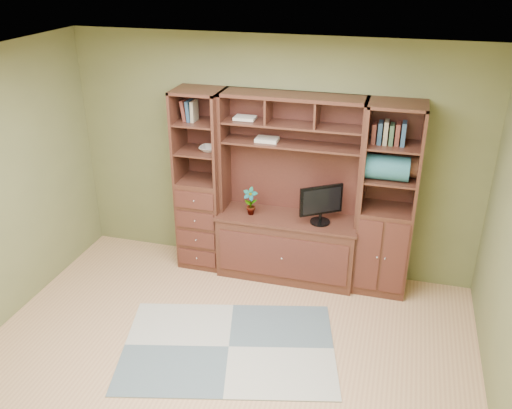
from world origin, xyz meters
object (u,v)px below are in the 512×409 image
(center_hutch, at_px, (288,192))
(left_tower, at_px, (201,181))
(monitor, at_px, (321,198))
(right_tower, at_px, (388,202))

(center_hutch, bearing_deg, left_tower, 177.71)
(left_tower, height_order, monitor, left_tower)
(center_hutch, distance_m, monitor, 0.36)
(monitor, bearing_deg, left_tower, 142.90)
(center_hutch, relative_size, monitor, 3.53)
(right_tower, bearing_deg, monitor, -173.60)
(center_hutch, height_order, left_tower, same)
(center_hutch, relative_size, left_tower, 1.00)
(left_tower, relative_size, right_tower, 1.00)
(right_tower, xyz_separation_m, monitor, (-0.67, -0.07, -0.00))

